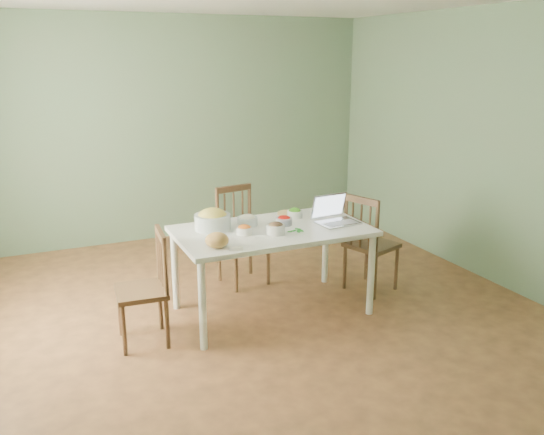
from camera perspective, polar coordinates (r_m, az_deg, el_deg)
name	(u,v)px	position (r m, az deg, el deg)	size (l,w,h in m)	color
floor	(253,312)	(5.19, -1.90, -9.44)	(5.00, 5.00, 0.00)	#4B3020
wall_back	(175,130)	(7.12, -9.77, 8.70)	(5.00, 0.00, 2.70)	#5D7157
wall_front	(462,259)	(2.70, 18.52, -3.94)	(5.00, 0.00, 2.70)	#5D7157
wall_right	(481,145)	(6.15, 20.24, 6.81)	(0.00, 5.00, 2.70)	#5D7157
dining_table	(272,271)	(5.05, 0.00, -5.35)	(1.66, 0.94, 0.78)	white
chair_far	(243,237)	(5.66, -2.92, -1.94)	(0.43, 0.41, 0.97)	#3F2617
chair_left	(141,289)	(4.61, -13.03, -6.98)	(0.41, 0.39, 0.92)	#3F2617
chair_right	(372,242)	(5.58, 9.99, -2.48)	(0.43, 0.41, 0.97)	#3F2617
bread_boule	(217,240)	(4.45, -5.56, -2.27)	(0.19, 0.19, 0.12)	#AD8246
butter_stick	(236,249)	(4.38, -3.65, -3.14)	(0.10, 0.03, 0.03)	silver
bowl_squash	(213,219)	(4.90, -6.00, -0.18)	(0.31, 0.31, 0.18)	gold
bowl_carrot	(244,229)	(4.77, -2.80, -1.21)	(0.14, 0.14, 0.08)	#D55827
bowl_onion	(247,220)	(5.01, -2.49, -0.25)	(0.18, 0.18, 0.10)	beige
bowl_mushroom	(276,228)	(4.76, 0.37, -1.08)	(0.15, 0.15, 0.10)	black
bowl_redpep	(284,220)	(5.02, 1.22, -0.29)	(0.14, 0.14, 0.08)	#C40005
bowl_broccoli	(295,213)	(5.25, 2.29, 0.47)	(0.14, 0.14, 0.09)	#1A430B
flatbread	(288,213)	(5.36, 1.67, 0.42)	(0.21, 0.21, 0.02)	tan
basil_bunch	(295,230)	(4.85, 2.30, -1.27)	(0.17, 0.17, 0.02)	#208022
laptop	(338,210)	(5.07, 6.70, 0.71)	(0.36, 0.31, 0.24)	silver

